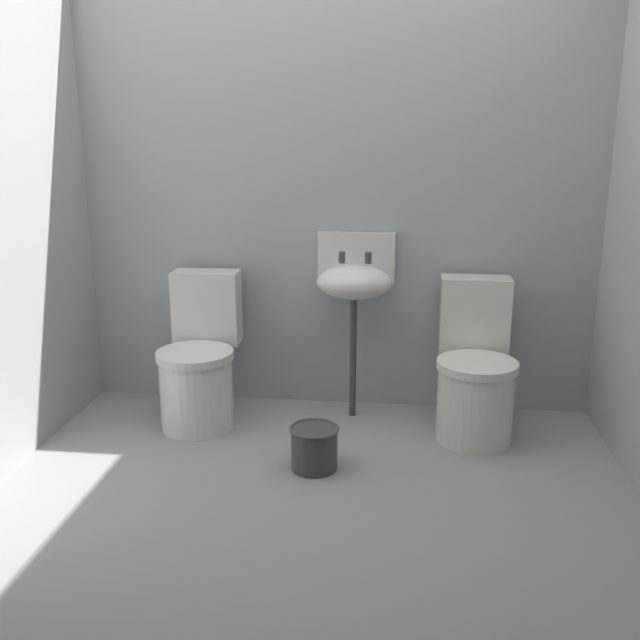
{
  "coord_description": "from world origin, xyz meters",
  "views": [
    {
      "loc": [
        0.34,
        -2.73,
        1.52
      ],
      "look_at": [
        0.0,
        0.26,
        0.7
      ],
      "focal_mm": 39.19,
      "sensor_mm": 36.0,
      "label": 1
    }
  ],
  "objects_px": {
    "bucket": "(314,447)",
    "sink": "(354,280)",
    "toilet_right": "(475,374)",
    "toilet_left": "(200,364)"
  },
  "relations": [
    {
      "from": "sink",
      "to": "toilet_right",
      "type": "bearing_deg",
      "value": -16.55
    },
    {
      "from": "toilet_left",
      "to": "toilet_right",
      "type": "relative_size",
      "value": 1.0
    },
    {
      "from": "bucket",
      "to": "sink",
      "type": "bearing_deg",
      "value": 78.95
    },
    {
      "from": "toilet_right",
      "to": "sink",
      "type": "distance_m",
      "value": 0.79
    },
    {
      "from": "toilet_left",
      "to": "bucket",
      "type": "distance_m",
      "value": 0.86
    },
    {
      "from": "toilet_right",
      "to": "bucket",
      "type": "relative_size",
      "value": 3.39
    },
    {
      "from": "toilet_left",
      "to": "sink",
      "type": "bearing_deg",
      "value": -168.74
    },
    {
      "from": "sink",
      "to": "bucket",
      "type": "relative_size",
      "value": 4.3
    },
    {
      "from": "toilet_right",
      "to": "toilet_left",
      "type": "bearing_deg",
      "value": 0.91
    },
    {
      "from": "toilet_left",
      "to": "toilet_right",
      "type": "bearing_deg",
      "value": 178.12
    }
  ]
}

